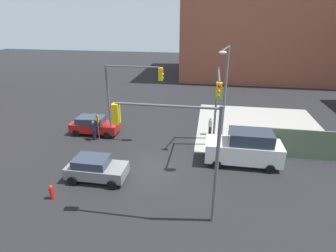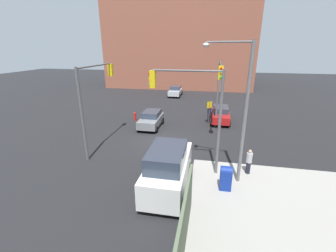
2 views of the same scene
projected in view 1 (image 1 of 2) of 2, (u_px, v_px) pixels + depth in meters
The scene contains 15 objects.
ground_plane at pixel (149, 168), 18.86m from camera, with size 120.00×120.00×0.00m, color black.
sidewalk_corner at pixel (260, 127), 25.68m from camera, with size 12.00×12.00×0.01m, color #9E9B93.
building_warehouse_north at pixel (280, 30), 44.39m from camera, with size 32.00×18.00×15.38m.
traffic_signal_nw_corner at pixel (129, 88), 21.50m from camera, with size 4.89×0.36×6.50m.
traffic_signal_se_corner at pixel (176, 141), 12.58m from camera, with size 5.29×0.36×6.50m.
traffic_signal_ne_corner at pixel (217, 99), 18.97m from camera, with size 0.36×4.41×6.50m.
street_lamp_corner at pixel (225, 88), 21.16m from camera, with size 0.92×2.62×8.00m.
warning_sign_two_way at pixel (97, 123), 22.45m from camera, with size 0.48×0.48×2.40m.
mailbox_blue at pixel (234, 135), 22.17m from camera, with size 0.56×0.64×1.43m.
fire_hydrant at pixel (52, 192), 15.60m from camera, with size 0.26×0.26×0.94m.
hatchback_red at pixel (94, 125), 23.99m from camera, with size 4.33×2.02×1.62m.
coupe_gray at pixel (96, 168), 17.31m from camera, with size 3.91×2.02×1.62m.
van_white_delivery at pixel (245, 148), 18.99m from camera, with size 5.40×2.32×2.62m.
pedestrian_crossing at pixel (210, 126), 23.78m from camera, with size 0.36×0.36×1.65m.
pedestrian_waiting at pixel (94, 130), 22.79m from camera, with size 0.36×0.36×1.77m.
Camera 1 is at (3.92, -15.68, 10.27)m, focal length 28.00 mm.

